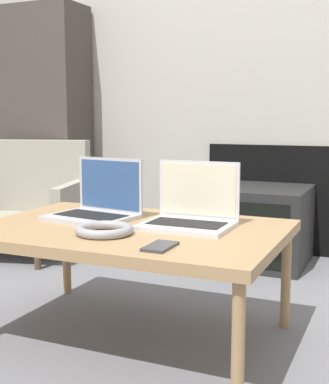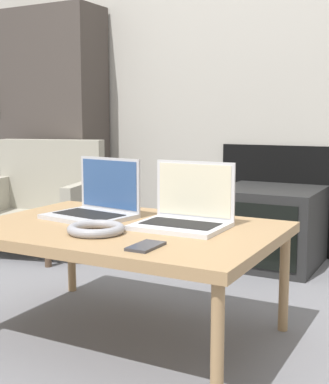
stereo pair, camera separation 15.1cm
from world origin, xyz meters
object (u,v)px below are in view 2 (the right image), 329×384
(laptop_left, at_px, (96,205))
(laptop_right, at_px, (186,213))
(phone, at_px, (146,246))
(tv, at_px, (270,226))
(headphones, at_px, (96,229))
(armchair, at_px, (43,198))

(laptop_left, distance_m, laptop_right, 0.37)
(phone, relative_size, tv, 0.25)
(phone, height_order, tv, phone)
(laptop_left, bearing_deg, phone, -30.03)
(laptop_right, bearing_deg, headphones, -130.99)
(tv, distance_m, armchair, 1.34)
(laptop_left, xyz_separation_m, laptop_right, (0.37, 0.00, 0.00))
(headphones, xyz_separation_m, armchair, (-1.11, 1.03, -0.12))
(laptop_left, distance_m, armchair, 1.25)
(headphones, relative_size, tv, 0.37)
(phone, relative_size, armchair, 0.17)
(laptop_right, height_order, armchair, armchair)
(laptop_left, relative_size, armchair, 0.44)
(laptop_left, relative_size, tv, 0.66)
(laptop_right, distance_m, headphones, 0.32)
(headphones, bearing_deg, tv, 81.62)
(laptop_right, height_order, phone, laptop_right)
(headphones, bearing_deg, laptop_right, 49.06)
(phone, bearing_deg, headphones, 159.18)
(laptop_right, bearing_deg, tv, 90.78)
(headphones, height_order, tv, headphones)
(laptop_right, relative_size, armchair, 0.39)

